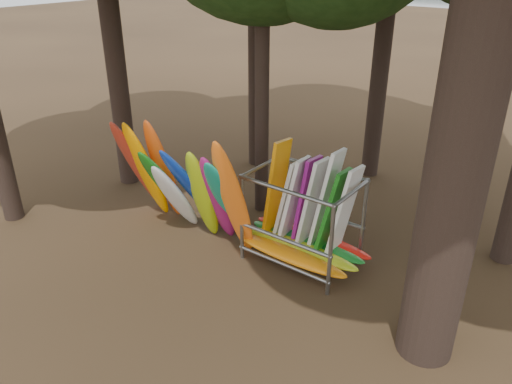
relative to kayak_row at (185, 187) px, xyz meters
The scene contains 3 objects.
ground 2.48m from the kayak_row, 21.35° to the right, with size 120.00×120.00×0.00m, color #47331E.
kayak_row is the anchor object (origin of this frame).
storage_rack 3.12m from the kayak_row, 13.53° to the left, with size 3.18×1.52×2.84m.
Camera 1 is at (6.25, -7.15, 6.70)m, focal length 35.00 mm.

